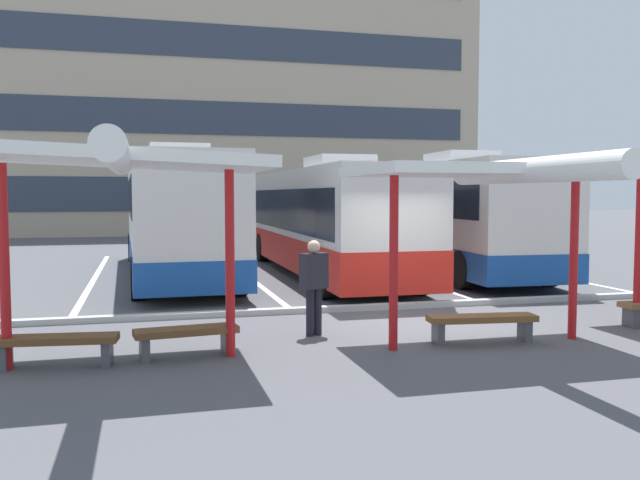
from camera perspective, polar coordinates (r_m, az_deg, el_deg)
ground_plane at (r=13.02m, az=8.94°, el=-6.89°), size 160.00×160.00×0.00m
terminal_building at (r=46.55m, az=-8.39°, el=11.96°), size 32.39×11.06×20.71m
coach_bus_0 at (r=20.54m, az=-12.25°, el=1.95°), size 2.93×12.53×3.77m
coach_bus_1 at (r=20.21m, az=0.41°, el=1.49°), size 2.72×12.44×3.48m
coach_bus_2 at (r=22.10m, az=10.20°, el=1.98°), size 3.29×12.46×3.69m
lane_stripe_0 at (r=20.63m, az=-18.58°, el=-3.06°), size 0.16×14.00×0.01m
lane_stripe_1 at (r=20.80m, az=-6.45°, el=-2.83°), size 0.16×14.00×0.01m
lane_stripe_2 at (r=21.86m, az=4.99°, el=-2.49°), size 0.16×14.00×0.01m
lane_stripe_3 at (r=23.69m, az=15.01°, el=-2.12°), size 0.16×14.00×0.01m
waiting_shelter_0 at (r=9.68m, az=-16.69°, el=6.31°), size 4.09×4.84×3.09m
bench_0 at (r=10.19m, az=-21.48°, el=-8.21°), size 1.71×0.61×0.45m
bench_1 at (r=10.26m, az=-11.27°, el=-7.96°), size 1.56×0.60×0.45m
waiting_shelter_1 at (r=10.85m, az=14.80°, el=5.37°), size 4.21×4.63×2.95m
bench_2 at (r=11.39m, az=13.60°, el=-6.78°), size 1.83×0.61×0.45m
platform_kerb at (r=14.41m, az=6.48°, el=-5.59°), size 44.00×0.24×0.12m
waiting_passenger_1 at (r=11.52m, az=-0.52°, el=-3.48°), size 0.52×0.39×1.64m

